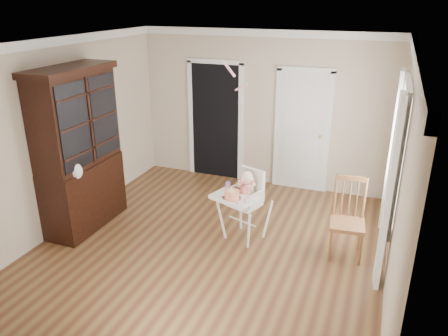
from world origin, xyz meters
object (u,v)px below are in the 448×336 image
at_px(high_chair, 245,197).
at_px(dining_chair, 347,221).
at_px(cake, 232,195).
at_px(sippy_cup, 228,187).
at_px(china_cabinet, 79,150).

height_order(high_chair, dining_chair, dining_chair).
bearing_deg(cake, dining_chair, 12.54).
bearing_deg(sippy_cup, china_cabinet, -169.90).
relative_size(cake, dining_chair, 0.24).
bearing_deg(sippy_cup, dining_chair, 5.29).
height_order(high_chair, china_cabinet, china_cabinet).
relative_size(cake, sippy_cup, 1.40).
bearing_deg(china_cabinet, cake, 5.02).
bearing_deg(high_chair, sippy_cup, -141.52).
xyz_separation_m(high_chair, cake, (-0.10, -0.26, 0.14)).
height_order(china_cabinet, dining_chair, china_cabinet).
relative_size(sippy_cup, dining_chair, 0.17).
xyz_separation_m(sippy_cup, china_cabinet, (-2.11, -0.38, 0.39)).
distance_m(cake, sippy_cup, 0.22).
relative_size(china_cabinet, dining_chair, 2.21).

